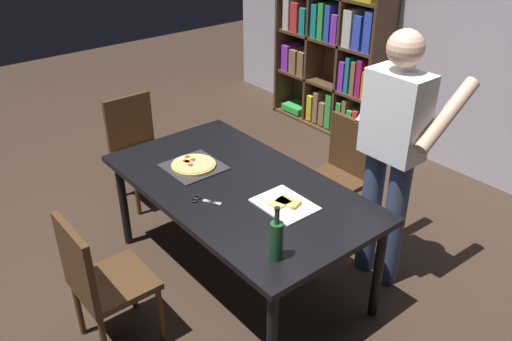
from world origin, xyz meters
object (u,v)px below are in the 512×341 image
(chair_near_camera, at_px, (99,278))
(pepperoni_pizza_on_tray, at_px, (194,165))
(person_serving_pizza, at_px, (393,148))
(kitchen_scissors, at_px, (202,200))
(chair_far_side, at_px, (341,169))
(chair_left_end, at_px, (137,143))
(wine_bottle, at_px, (276,240))
(bookshelf, at_px, (332,42))
(dining_table, at_px, (238,193))

(chair_near_camera, height_order, pepperoni_pizza_on_tray, chair_near_camera)
(person_serving_pizza, relative_size, pepperoni_pizza_on_tray, 4.79)
(person_serving_pizza, relative_size, kitchen_scissors, 9.04)
(chair_near_camera, bearing_deg, chair_far_side, 90.00)
(chair_left_end, relative_size, kitchen_scissors, 4.65)
(pepperoni_pizza_on_tray, distance_m, wine_bottle, 1.12)
(chair_far_side, xyz_separation_m, chair_left_end, (-1.42, -1.00, 0.00))
(wine_bottle, bearing_deg, kitchen_scissors, 178.92)
(chair_far_side, bearing_deg, bookshelf, 136.34)
(chair_near_camera, bearing_deg, chair_left_end, 144.74)
(bookshelf, bearing_deg, chair_far_side, -43.66)
(chair_left_end, distance_m, kitchen_scissors, 1.48)
(dining_table, distance_m, person_serving_pizza, 1.03)
(chair_left_end, xyz_separation_m, wine_bottle, (2.14, -0.31, 0.36))
(chair_near_camera, distance_m, chair_left_end, 1.73)
(dining_table, distance_m, pepperoni_pizza_on_tray, 0.39)
(kitchen_scissors, bearing_deg, pepperoni_pizza_on_tray, 153.12)
(chair_near_camera, height_order, person_serving_pizza, person_serving_pizza)
(chair_far_side, relative_size, person_serving_pizza, 0.51)
(person_serving_pizza, xyz_separation_m, kitchen_scissors, (-0.58, -1.07, -0.24))
(bookshelf, relative_size, pepperoni_pizza_on_tray, 5.34)
(chair_near_camera, bearing_deg, bookshelf, 113.07)
(chair_near_camera, xyz_separation_m, bookshelf, (-1.44, 3.37, 0.45))
(wine_bottle, bearing_deg, chair_left_end, 171.84)
(chair_far_side, bearing_deg, wine_bottle, -61.02)
(chair_near_camera, distance_m, kitchen_scissors, 0.75)
(dining_table, bearing_deg, wine_bottle, -22.97)
(dining_table, distance_m, chair_left_end, 1.43)
(bookshelf, xyz_separation_m, wine_bottle, (2.16, -2.68, -0.09))
(kitchen_scissors, bearing_deg, chair_near_camera, -91.17)
(chair_far_side, distance_m, chair_left_end, 1.73)
(chair_left_end, height_order, wine_bottle, wine_bottle)
(bookshelf, height_order, kitchen_scissors, bookshelf)
(wine_bottle, xyz_separation_m, kitchen_scissors, (-0.71, 0.01, -0.11))
(person_serving_pizza, distance_m, pepperoni_pizza_on_tray, 1.33)
(chair_far_side, xyz_separation_m, wine_bottle, (0.72, -1.31, 0.36))
(dining_table, height_order, kitchen_scissors, kitchen_scissors)
(pepperoni_pizza_on_tray, distance_m, kitchen_scissors, 0.43)
(bookshelf, distance_m, pepperoni_pizza_on_tray, 2.69)
(chair_near_camera, xyz_separation_m, chair_far_side, (0.00, 2.00, 0.00))
(dining_table, bearing_deg, chair_near_camera, -90.00)
(pepperoni_pizza_on_tray, relative_size, wine_bottle, 1.16)
(wine_bottle, bearing_deg, pepperoni_pizza_on_tray, 169.17)
(pepperoni_pizza_on_tray, bearing_deg, chair_left_end, 174.68)
(bookshelf, xyz_separation_m, person_serving_pizza, (2.03, -1.59, 0.04))
(dining_table, height_order, person_serving_pizza, person_serving_pizza)
(person_serving_pizza, height_order, pepperoni_pizza_on_tray, person_serving_pizza)
(chair_far_side, bearing_deg, pepperoni_pizza_on_tray, -108.77)
(chair_left_end, relative_size, bookshelf, 0.46)
(bookshelf, bearing_deg, pepperoni_pizza_on_tray, -66.70)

